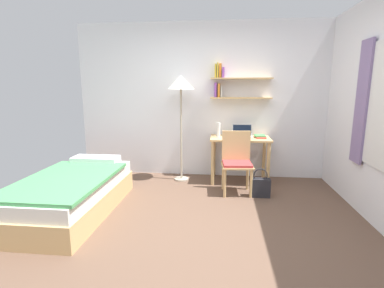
% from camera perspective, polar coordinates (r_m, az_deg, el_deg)
% --- Properties ---
extents(ground_plane, '(5.28, 5.28, 0.00)m').
position_cam_1_polar(ground_plane, '(3.34, 0.39, -16.26)').
color(ground_plane, brown).
extents(wall_back, '(4.40, 0.27, 2.60)m').
position_cam_1_polar(wall_back, '(4.98, 2.90, 8.55)').
color(wall_back, white).
rests_on(wall_back, ground_plane).
extents(bed, '(0.96, 1.84, 0.54)m').
position_cam_1_polar(bed, '(3.92, -22.57, -9.05)').
color(bed, tan).
rests_on(bed, ground_plane).
extents(desk, '(0.95, 0.57, 0.74)m').
position_cam_1_polar(desk, '(4.75, 9.45, -0.43)').
color(desk, tan).
rests_on(desk, ground_plane).
extents(desk_chair, '(0.47, 0.43, 0.90)m').
position_cam_1_polar(desk_chair, '(4.28, 8.82, -3.11)').
color(desk_chair, tan).
rests_on(desk_chair, ground_plane).
extents(standing_lamp, '(0.43, 0.43, 1.72)m').
position_cam_1_polar(standing_lamp, '(4.67, -2.22, 11.14)').
color(standing_lamp, '#B2A893').
rests_on(standing_lamp, ground_plane).
extents(laptop, '(0.34, 0.21, 0.20)m').
position_cam_1_polar(laptop, '(4.80, 9.87, 2.08)').
color(laptop, '#B7BABF').
rests_on(laptop, desk).
extents(water_bottle, '(0.06, 0.06, 0.24)m').
position_cam_1_polar(water_bottle, '(4.69, 5.25, 2.81)').
color(water_bottle, silver).
rests_on(water_bottle, desk).
extents(book_stack, '(0.17, 0.24, 0.04)m').
position_cam_1_polar(book_stack, '(4.76, 13.33, 1.47)').
color(book_stack, '#D13D38').
rests_on(book_stack, desk).
extents(handbag, '(0.28, 0.12, 0.42)m').
position_cam_1_polar(handbag, '(4.25, 13.30, -8.25)').
color(handbag, '#232328').
rests_on(handbag, ground_plane).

